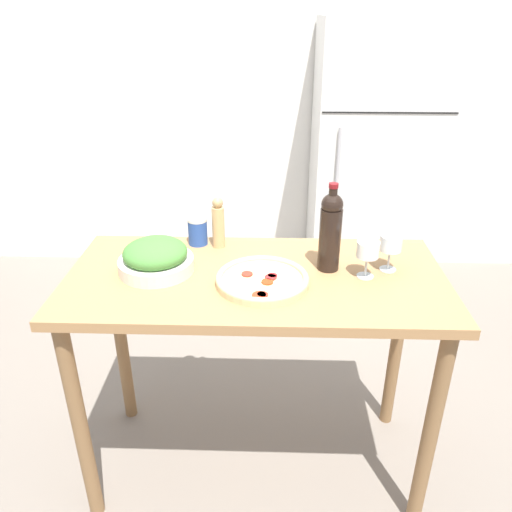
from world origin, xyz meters
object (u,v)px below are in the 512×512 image
wine_glass_near (367,251)px  pepper_mill (218,223)px  salad_bowl (156,258)px  salt_canister (198,231)px  homemade_pizza (262,279)px  refrigerator (373,164)px  wine_glass_far (391,245)px  wine_bottle (330,230)px

wine_glass_near → pepper_mill: pepper_mill is taller
salad_bowl → salt_canister: (0.12, 0.24, 0.00)m
pepper_mill → homemade_pizza: size_ratio=0.63×
refrigerator → wine_glass_far: 1.61m
refrigerator → wine_bottle: refrigerator is taller
salad_bowl → refrigerator: bearing=56.2°
wine_glass_near → wine_bottle: bearing=157.1°
wine_glass_far → homemade_pizza: 0.48m
wine_glass_near → pepper_mill: size_ratio=0.66×
pepper_mill → salad_bowl: (-0.21, -0.22, -0.05)m
homemade_pizza → salt_canister: size_ratio=2.89×
wine_glass_near → refrigerator: bearing=78.8°
wine_glass_near → salad_bowl: 0.76m
homemade_pizza → wine_glass_near: bearing=10.2°
wine_bottle → homemade_pizza: bearing=-153.4°
refrigerator → wine_glass_far: size_ratio=12.91×
wine_glass_near → salt_canister: wine_glass_near is taller
wine_glass_near → homemade_pizza: 0.38m
wine_glass_far → salad_bowl: 0.85m
refrigerator → wine_glass_near: refrigerator is taller
refrigerator → pepper_mill: (-0.87, -1.40, 0.15)m
salad_bowl → homemade_pizza: 0.40m
wine_glass_far → salt_canister: bearing=164.3°
wine_glass_near → salt_canister: size_ratio=1.21×
homemade_pizza → pepper_mill: bearing=121.2°
wine_bottle → salt_canister: bearing=158.4°
refrigerator → salt_canister: bearing=-124.9°
wine_glass_near → salad_bowl: (-0.76, 0.02, -0.05)m
refrigerator → salt_canister: refrigerator is taller
wine_bottle → salt_canister: 0.56m
wine_glass_far → salad_bowl: bearing=-177.7°
wine_glass_far → refrigerator: bearing=81.6°
wine_bottle → salt_canister: (-0.51, 0.20, -0.10)m
refrigerator → wine_glass_near: (-0.32, -1.63, 0.15)m
refrigerator → pepper_mill: refrigerator is taller
salt_canister → homemade_pizza: bearing=-50.2°
wine_glass_near → salt_canister: (-0.64, 0.26, -0.04)m
wine_bottle → wine_glass_far: 0.23m
pepper_mill → salt_canister: bearing=165.9°
wine_glass_far → homemade_pizza: wine_glass_far is taller
wine_glass_far → pepper_mill: pepper_mill is taller
salt_canister → refrigerator: bearing=55.1°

